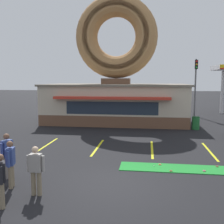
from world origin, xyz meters
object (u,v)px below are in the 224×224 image
Objects in this scene: pedestrian_beanie_man at (36,169)px; pedestrian_leather_jacket_man at (7,153)px; pedestrian_hooded_kid at (11,162)px; golf_ball at (154,166)px; pedestrian_crossing_woman at (1,178)px; traffic_light_pole at (196,80)px; trash_bin at (196,123)px.

pedestrian_leather_jacket_man is at bearing 142.89° from pedestrian_beanie_man.
pedestrian_beanie_man is (1.13, -0.48, -0.02)m from pedestrian_hooded_kid.
pedestrian_hooded_kid is at bearing -54.37° from pedestrian_leather_jacket_man.
pedestrian_crossing_woman is (-4.53, -4.25, 0.84)m from golf_ball.
pedestrian_leather_jacket_man reaches higher than pedestrian_beanie_man.
pedestrian_hooded_kid is 0.29× the size of traffic_light_pole.
pedestrian_leather_jacket_man is at bearing 125.63° from pedestrian_hooded_kid.
traffic_light_pole reaches higher than trash_bin.
pedestrian_hooded_kid reaches higher than trash_bin.
pedestrian_crossing_woman is 22.74m from traffic_light_pole.
pedestrian_hooded_kid reaches higher than golf_ball.
golf_ball is 0.02× the size of pedestrian_leather_jacket_man.
traffic_light_pole is at bearing 74.82° from golf_ball.
pedestrian_hooded_kid is at bearing -124.77° from trash_bin.
pedestrian_beanie_man is 14.38m from trash_bin.
pedestrian_beanie_man reaches higher than trash_bin.
trash_bin is (7.85, 13.37, -0.40)m from pedestrian_crossing_woman.
pedestrian_hooded_kid reaches higher than pedestrian_crossing_woman.
trash_bin is at bearing 51.40° from pedestrian_leather_jacket_man.
pedestrian_crossing_woman reaches higher than golf_ball.
golf_ball is 5.18m from pedestrian_beanie_man.
pedestrian_beanie_man is 1.13m from pedestrian_crossing_woman.
pedestrian_beanie_man reaches higher than golf_ball.
traffic_light_pole is (9.46, 19.30, 2.79)m from pedestrian_hooded_kid.
golf_ball is at bearing 40.80° from pedestrian_beanie_man.
golf_ball is 17.43m from traffic_light_pole.
traffic_light_pole is (8.33, 19.78, 2.81)m from pedestrian_beanie_man.
pedestrian_hooded_kid is 1.70× the size of trash_bin.
pedestrian_crossing_woman is 15.50m from trash_bin.
pedestrian_beanie_man reaches higher than pedestrian_crossing_woman.
golf_ball is 0.04× the size of trash_bin.
golf_ball is 0.03× the size of pedestrian_hooded_kid.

